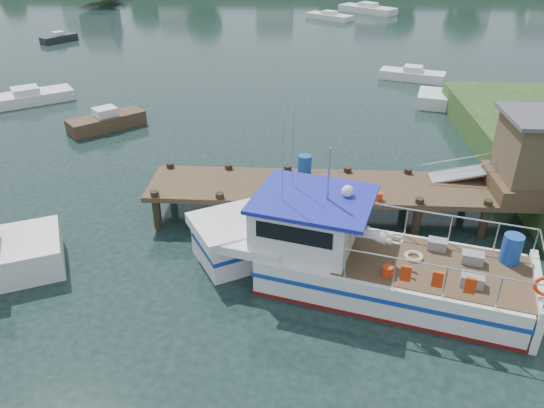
# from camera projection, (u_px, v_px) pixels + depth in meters

# --- Properties ---
(ground_plane) EXTENTS (160.00, 160.00, 0.00)m
(ground_plane) POSITION_uv_depth(u_px,v_px,m) (298.00, 215.00, 21.78)
(ground_plane) COLOR black
(dock) EXTENTS (16.60, 3.00, 4.78)m
(dock) POSITION_uv_depth(u_px,v_px,m) (469.00, 169.00, 20.38)
(dock) COLOR #493623
(dock) RESTS_ON ground
(lobster_boat) EXTENTS (11.67, 5.95, 5.65)m
(lobster_boat) POSITION_uv_depth(u_px,v_px,m) (348.00, 256.00, 17.34)
(lobster_boat) COLOR silver
(lobster_boat) RESTS_ON ground
(moored_rowboat) EXTENTS (4.15, 3.97, 1.25)m
(moored_rowboat) POSITION_uv_depth(u_px,v_px,m) (107.00, 121.00, 30.29)
(moored_rowboat) COLOR #493623
(moored_rowboat) RESTS_ON ground
(moored_far) EXTENTS (7.18, 6.39, 1.23)m
(moored_far) POSITION_uv_depth(u_px,v_px,m) (368.00, 9.00, 65.93)
(moored_far) COLOR silver
(moored_far) RESTS_ON ground
(moored_a) EXTENTS (5.72, 4.87, 1.04)m
(moored_a) POSITION_uv_depth(u_px,v_px,m) (27.00, 97.00, 34.44)
(moored_a) COLOR silver
(moored_a) RESTS_ON ground
(moored_b) EXTENTS (4.91, 3.01, 1.03)m
(moored_b) POSITION_uv_depth(u_px,v_px,m) (412.00, 75.00, 39.31)
(moored_b) COLOR silver
(moored_b) RESTS_ON ground
(moored_c) EXTENTS (8.46, 4.68, 1.27)m
(moored_c) POSITION_uv_depth(u_px,v_px,m) (484.00, 102.00, 33.28)
(moored_c) COLOR silver
(moored_c) RESTS_ON ground
(moored_d) EXTENTS (5.61, 4.88, 0.95)m
(moored_d) POSITION_uv_depth(u_px,v_px,m) (329.00, 16.00, 61.87)
(moored_d) COLOR silver
(moored_d) RESTS_ON ground
(moored_e) EXTENTS (2.94, 3.52, 0.96)m
(moored_e) POSITION_uv_depth(u_px,v_px,m) (59.00, 38.00, 51.05)
(moored_e) COLOR black
(moored_e) RESTS_ON ground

